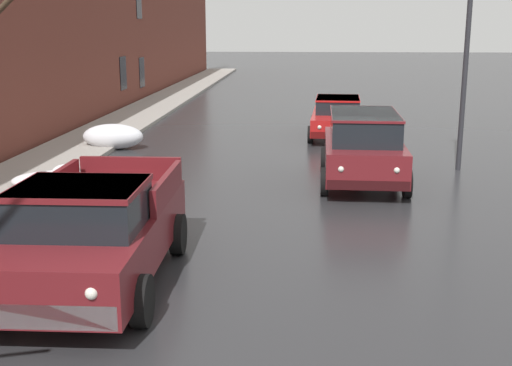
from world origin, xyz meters
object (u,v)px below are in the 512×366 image
object	(u,v)px
fire_hydrant	(23,219)
street_lamp_post	(467,45)
suv_maroon_parked_kerbside_close	(363,146)
sedan_red_parked_kerbside_mid	(337,116)
pickup_truck_maroon_approaching_near_lane	(94,232)

from	to	relation	value
fire_hydrant	street_lamp_post	xyz separation A→B (m)	(9.66, 6.71, 3.09)
suv_maroon_parked_kerbside_close	sedan_red_parked_kerbside_mid	xyz separation A→B (m)	(-0.29, 7.23, -0.23)
fire_hydrant	street_lamp_post	bearing A→B (deg)	34.78
pickup_truck_maroon_approaching_near_lane	street_lamp_post	world-z (taller)	street_lamp_post
pickup_truck_maroon_approaching_near_lane	sedan_red_parked_kerbside_mid	bearing A→B (deg)	73.00
pickup_truck_maroon_approaching_near_lane	street_lamp_post	bearing A→B (deg)	50.16
sedan_red_parked_kerbside_mid	street_lamp_post	size ratio (longest dim) A/B	0.73
sedan_red_parked_kerbside_mid	street_lamp_post	xyz separation A→B (m)	(3.12, -5.39, 2.69)
suv_maroon_parked_kerbside_close	pickup_truck_maroon_approaching_near_lane	bearing A→B (deg)	-123.18
suv_maroon_parked_kerbside_close	street_lamp_post	distance (m)	4.18
suv_maroon_parked_kerbside_close	fire_hydrant	size ratio (longest dim) A/B	6.08
suv_maroon_parked_kerbside_close	fire_hydrant	bearing A→B (deg)	-144.51
suv_maroon_parked_kerbside_close	street_lamp_post	bearing A→B (deg)	33.00
pickup_truck_maroon_approaching_near_lane	fire_hydrant	distance (m)	3.19
pickup_truck_maroon_approaching_near_lane	suv_maroon_parked_kerbside_close	xyz separation A→B (m)	(4.70, 7.18, 0.11)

